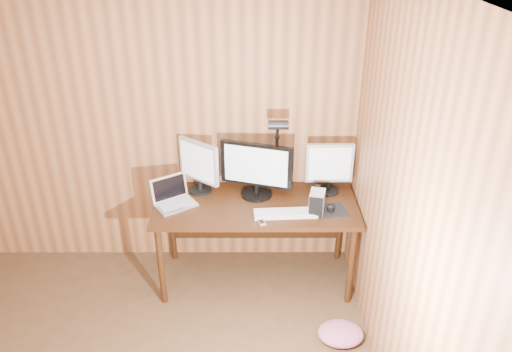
{
  "coord_description": "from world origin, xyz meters",
  "views": [
    {
      "loc": [
        0.92,
        -1.77,
        2.78
      ],
      "look_at": [
        0.93,
        1.58,
        1.02
      ],
      "focal_mm": 35.0,
      "sensor_mm": 36.0,
      "label": 1
    }
  ],
  "objects_px": {
    "phone": "(262,222)",
    "laptop": "(173,198)",
    "desk": "(256,211)",
    "desk_lamp": "(278,143)",
    "mouse": "(331,208)",
    "hard_drive": "(317,202)",
    "speaker": "(317,192)",
    "monitor_center": "(256,169)",
    "monitor_left": "(199,165)",
    "keyboard": "(285,213)",
    "monitor_right": "(329,167)"
  },
  "relations": [
    {
      "from": "phone",
      "to": "laptop",
      "type": "bearing_deg",
      "value": 140.45
    },
    {
      "from": "desk",
      "to": "desk_lamp",
      "type": "relative_size",
      "value": 2.34
    },
    {
      "from": "desk",
      "to": "laptop",
      "type": "xyz_separation_m",
      "value": [
        -0.65,
        -0.07,
        0.18
      ]
    },
    {
      "from": "mouse",
      "to": "hard_drive",
      "type": "height_order",
      "value": "hard_drive"
    },
    {
      "from": "hard_drive",
      "to": "speaker",
      "type": "distance_m",
      "value": 0.22
    },
    {
      "from": "hard_drive",
      "to": "laptop",
      "type": "bearing_deg",
      "value": -173.87
    },
    {
      "from": "monitor_center",
      "to": "desk_lamp",
      "type": "height_order",
      "value": "desk_lamp"
    },
    {
      "from": "mouse",
      "to": "desk_lamp",
      "type": "relative_size",
      "value": 0.16
    },
    {
      "from": "monitor_left",
      "to": "hard_drive",
      "type": "height_order",
      "value": "monitor_left"
    },
    {
      "from": "desk",
      "to": "monitor_center",
      "type": "relative_size",
      "value": 2.8
    },
    {
      "from": "monitor_center",
      "to": "desk_lamp",
      "type": "bearing_deg",
      "value": 45.92
    },
    {
      "from": "desk",
      "to": "keyboard",
      "type": "distance_m",
      "value": 0.35
    },
    {
      "from": "monitor_center",
      "to": "laptop",
      "type": "distance_m",
      "value": 0.7
    },
    {
      "from": "speaker",
      "to": "phone",
      "type": "bearing_deg",
      "value": -141.38
    },
    {
      "from": "laptop",
      "to": "hard_drive",
      "type": "xyz_separation_m",
      "value": [
        1.12,
        -0.13,
        0.03
      ]
    },
    {
      "from": "monitor_left",
      "to": "mouse",
      "type": "xyz_separation_m",
      "value": [
        1.04,
        -0.31,
        -0.22
      ]
    },
    {
      "from": "monitor_left",
      "to": "monitor_right",
      "type": "distance_m",
      "value": 1.05
    },
    {
      "from": "desk",
      "to": "monitor_left",
      "type": "relative_size",
      "value": 3.61
    },
    {
      "from": "mouse",
      "to": "speaker",
      "type": "xyz_separation_m",
      "value": [
        -0.08,
        0.19,
        0.04
      ]
    },
    {
      "from": "phone",
      "to": "desk",
      "type": "bearing_deg",
      "value": 79.03
    },
    {
      "from": "monitor_left",
      "to": "mouse",
      "type": "height_order",
      "value": "monitor_left"
    },
    {
      "from": "speaker",
      "to": "hard_drive",
      "type": "bearing_deg",
      "value": -97.01
    },
    {
      "from": "monitor_left",
      "to": "phone",
      "type": "bearing_deg",
      "value": -6.24
    },
    {
      "from": "monitor_center",
      "to": "monitor_right",
      "type": "relative_size",
      "value": 1.33
    },
    {
      "from": "monitor_left",
      "to": "monitor_right",
      "type": "bearing_deg",
      "value": 36.7
    },
    {
      "from": "desk",
      "to": "monitor_right",
      "type": "bearing_deg",
      "value": 10.49
    },
    {
      "from": "desk",
      "to": "monitor_left",
      "type": "distance_m",
      "value": 0.6
    },
    {
      "from": "monitor_right",
      "to": "speaker",
      "type": "height_order",
      "value": "monitor_right"
    },
    {
      "from": "desk",
      "to": "hard_drive",
      "type": "height_order",
      "value": "hard_drive"
    },
    {
      "from": "monitor_left",
      "to": "phone",
      "type": "relative_size",
      "value": 4.55
    },
    {
      "from": "laptop",
      "to": "speaker",
      "type": "bearing_deg",
      "value": -30.05
    },
    {
      "from": "keyboard",
      "to": "desk_lamp",
      "type": "bearing_deg",
      "value": 94.18
    },
    {
      "from": "laptop",
      "to": "keyboard",
      "type": "relative_size",
      "value": 0.78
    },
    {
      "from": "speaker",
      "to": "desk",
      "type": "bearing_deg",
      "value": -179.64
    },
    {
      "from": "desk",
      "to": "speaker",
      "type": "height_order",
      "value": "speaker"
    },
    {
      "from": "speaker",
      "to": "monitor_left",
      "type": "bearing_deg",
      "value": 172.74
    },
    {
      "from": "monitor_left",
      "to": "keyboard",
      "type": "xyz_separation_m",
      "value": [
        0.68,
        -0.36,
        -0.23
      ]
    },
    {
      "from": "hard_drive",
      "to": "speaker",
      "type": "relative_size",
      "value": 1.55
    },
    {
      "from": "hard_drive",
      "to": "desk",
      "type": "bearing_deg",
      "value": 168.78
    },
    {
      "from": "desk",
      "to": "desk_lamp",
      "type": "height_order",
      "value": "desk_lamp"
    },
    {
      "from": "laptop",
      "to": "keyboard",
      "type": "distance_m",
      "value": 0.89
    },
    {
      "from": "hard_drive",
      "to": "speaker",
      "type": "height_order",
      "value": "hard_drive"
    },
    {
      "from": "monitor_left",
      "to": "mouse",
      "type": "bearing_deg",
      "value": 20.82
    },
    {
      "from": "monitor_right",
      "to": "laptop",
      "type": "height_order",
      "value": "monitor_right"
    },
    {
      "from": "speaker",
      "to": "keyboard",
      "type": "bearing_deg",
      "value": -137.58
    },
    {
      "from": "laptop",
      "to": "speaker",
      "type": "relative_size",
      "value": 3.25
    },
    {
      "from": "monitor_right",
      "to": "phone",
      "type": "distance_m",
      "value": 0.75
    },
    {
      "from": "monitor_left",
      "to": "monitor_right",
      "type": "xyz_separation_m",
      "value": [
        1.05,
        -0.02,
        -0.01
      ]
    },
    {
      "from": "laptop",
      "to": "keyboard",
      "type": "bearing_deg",
      "value": -44.63
    },
    {
      "from": "monitor_left",
      "to": "speaker",
      "type": "xyz_separation_m",
      "value": [
        0.95,
        -0.12,
        -0.18
      ]
    }
  ]
}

